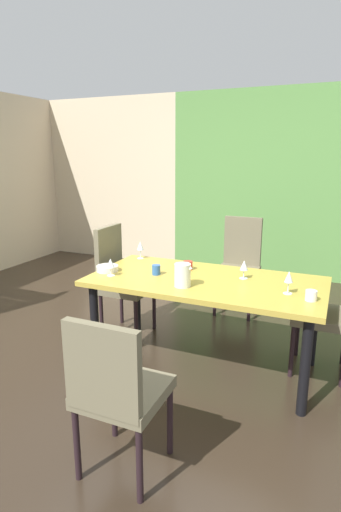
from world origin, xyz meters
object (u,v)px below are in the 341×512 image
Objects in this scene: chair_left_far at (120,276)px; wine_glass_west at (140,246)px; wine_glass_front at (289,278)px; wine_glass_corner at (111,264)px; chair_right_far at (334,307)px; serving_bowl_near_window at (107,268)px; cup_near_shelf at (188,265)px; chair_head_near at (116,388)px; cup_rear at (156,270)px; wine_glass_east at (244,266)px; cup_center at (311,296)px; pitcher_right at (183,275)px; dining_table at (205,289)px; chair_head_far at (239,261)px.

chair_left_far is 6.35× the size of wine_glass_west.
wine_glass_corner is (-1.40, -0.13, -0.02)m from wine_glass_front.
chair_left_far reaches higher than chair_right_far.
serving_bowl_near_window is 2.29× the size of cup_near_shelf.
chair_left_far is at bearing 119.97° from chair_head_near.
wine_glass_front is 1.50m from serving_bowl_near_window.
wine_glass_east is at bearing 14.66° from cup_rear.
wine_glass_front is (1.43, -0.47, 0.00)m from wine_glass_west.
chair_right_far reaches higher than chair_head_near.
cup_near_shelf is (-1.05, 0.37, 0.00)m from cup_center.
cup_rear is (-0.19, -0.25, 0.00)m from cup_near_shelf.
chair_left_far is at bearing 90.00° from chair_right_far.
pitcher_right reaches higher than serving_bowl_near_window.
dining_table is at bearing -153.92° from wine_glass_east.
serving_bowl_near_window is (-0.06, -0.49, -0.10)m from wine_glass_west.
chair_left_far is (-0.97, 0.29, -0.09)m from dining_table.
cup_near_shelf is at bearing 97.06° from chair_head_near.
wine_glass_corner is at bearing 178.31° from pitcher_right.
wine_glass_front is at bearing -2.59° from cup_rear.
wine_glass_corner is at bearing 122.56° from chair_head_near.
chair_left_far is 1.06m from pitcher_right.
chair_right_far is at bearing 57.99° from chair_head_near.
chair_head_far is at bearing 65.90° from wine_glass_corner.
cup_near_shelf is 0.99× the size of cup_rear.
chair_right_far reaches higher than cup_rear.
wine_glass_west is 0.89× the size of serving_bowl_near_window.
wine_glass_west is (-0.78, 0.37, 0.20)m from dining_table.
serving_bowl_near_window is (-0.80, 1.20, 0.24)m from chair_head_near.
serving_bowl_near_window is 0.76m from pitcher_right.
chair_left_far reaches higher than serving_bowl_near_window.
chair_left_far is 1.01× the size of chair_head_far.
chair_head_far reaches higher than serving_bowl_near_window.
chair_left_far reaches higher than chair_head_near.
cup_center is at bearing 1.88° from wine_glass_corner.
cup_rear is at bearing 103.72° from chair_right_far.
chair_head_near reaches higher than serving_bowl_near_window.
serving_bowl_near_window is (0.13, -0.41, 0.20)m from chair_left_far.
chair_right_far is 5.72× the size of pitcher_right.
chair_head_far reaches higher than wine_glass_east.
chair_head_near is 1.13m from pitcher_right.
pitcher_right reaches higher than dining_table.
cup_center is at bearing -19.65° from cup_near_shelf.
chair_right_far is 1.23m from cup_near_shelf.
chair_left_far is 5.94× the size of pitcher_right.
wine_glass_east is 0.72m from cup_rear.
wine_glass_east reaches higher than dining_table.
wine_glass_corner is 0.16m from serving_bowl_near_window.
chair_right_far reaches higher than wine_glass_corner.
wine_glass_corner is at bearing 23.96° from chair_left_far.
wine_glass_corner is at bearing 65.90° from chair_head_far.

